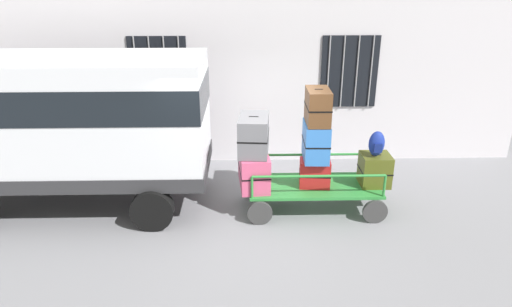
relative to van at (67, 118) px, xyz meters
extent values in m
plane|color=gray|center=(3.03, -0.35, -1.65)|extent=(40.00, 40.00, 0.00)
cube|color=silver|center=(3.03, 2.14, 0.85)|extent=(12.00, 0.30, 5.00)
cube|color=black|center=(1.23, 1.97, 0.35)|extent=(1.20, 0.04, 1.50)
cylinder|color=gray|center=(0.78, 1.93, 0.35)|extent=(0.03, 0.03, 1.50)
cylinder|color=gray|center=(1.08, 1.93, 0.35)|extent=(0.03, 0.03, 1.50)
cylinder|color=gray|center=(1.38, 1.93, 0.35)|extent=(0.03, 0.03, 1.50)
cylinder|color=gray|center=(1.68, 1.93, 0.35)|extent=(0.03, 0.03, 1.50)
cube|color=black|center=(5.23, 1.97, 0.35)|extent=(1.20, 0.04, 1.50)
cylinder|color=gray|center=(4.78, 1.93, 0.35)|extent=(0.03, 0.03, 1.50)
cylinder|color=gray|center=(5.08, 1.93, 0.35)|extent=(0.03, 0.03, 1.50)
cylinder|color=gray|center=(5.38, 1.93, 0.35)|extent=(0.03, 0.03, 1.50)
cylinder|color=gray|center=(5.68, 1.93, 0.35)|extent=(0.03, 0.03, 1.50)
cube|color=silver|center=(0.00, 0.01, 0.01)|extent=(4.68, 1.84, 2.02)
cube|color=black|center=(0.00, 0.01, 0.40)|extent=(4.70, 1.86, 0.55)
cube|color=#2D2D30|center=(0.00, 0.01, -0.88)|extent=(4.72, 1.88, 0.24)
cylinder|color=black|center=(1.50, -0.91, -1.30)|extent=(0.70, 0.22, 0.70)
cube|color=#2D8438|center=(4.22, -0.29, -1.20)|extent=(2.27, 1.02, 0.05)
cylinder|color=#383838|center=(5.19, -0.82, -1.44)|extent=(0.42, 0.06, 0.42)
cylinder|color=#383838|center=(5.19, 0.24, -1.44)|extent=(0.42, 0.06, 0.42)
cylinder|color=#383838|center=(3.25, -0.82, -1.44)|extent=(0.42, 0.06, 0.42)
cylinder|color=#383838|center=(3.25, 0.24, -1.44)|extent=(0.42, 0.06, 0.42)
cylinder|color=#2D8438|center=(5.31, -0.76, -0.99)|extent=(0.04, 0.04, 0.38)
cylinder|color=#2D8438|center=(5.31, 0.18, -0.99)|extent=(0.04, 0.04, 0.38)
cylinder|color=#2D8438|center=(3.12, -0.76, -0.99)|extent=(0.04, 0.04, 0.38)
cylinder|color=#2D8438|center=(3.12, 0.18, -0.99)|extent=(0.04, 0.04, 0.38)
cylinder|color=#2D8438|center=(4.22, -0.76, -0.80)|extent=(2.19, 0.04, 0.04)
cylinder|color=#2D8438|center=(4.22, 0.18, -0.80)|extent=(2.19, 0.04, 0.04)
cube|color=#CC4C72|center=(3.16, -0.29, -0.87)|extent=(0.55, 0.92, 0.61)
cube|color=black|center=(3.16, -0.29, -0.87)|extent=(0.56, 0.93, 0.02)
cube|color=black|center=(3.16, -0.29, -0.57)|extent=(0.16, 0.04, 0.02)
cube|color=slate|center=(3.16, -0.28, -0.24)|extent=(0.55, 0.82, 0.64)
cube|color=black|center=(3.16, -0.28, -0.24)|extent=(0.56, 0.83, 0.02)
cube|color=black|center=(3.16, -0.28, 0.07)|extent=(0.16, 0.04, 0.02)
cube|color=#B21E1E|center=(4.22, -0.32, -0.94)|extent=(0.55, 0.40, 0.48)
cube|color=black|center=(4.22, -0.32, -0.94)|extent=(0.56, 0.41, 0.02)
cube|color=black|center=(4.22, -0.32, -0.70)|extent=(0.16, 0.04, 0.02)
cube|color=#3372C6|center=(4.22, -0.27, -0.37)|extent=(0.43, 0.69, 0.64)
cube|color=black|center=(4.22, -0.27, -0.37)|extent=(0.44, 0.70, 0.02)
cube|color=black|center=(4.22, -0.27, -0.05)|extent=(0.14, 0.03, 0.02)
cube|color=brown|center=(4.22, -0.28, 0.24)|extent=(0.38, 0.66, 0.57)
cube|color=black|center=(4.22, -0.28, 0.24)|extent=(0.39, 0.67, 0.02)
cube|color=black|center=(4.22, -0.28, 0.53)|extent=(0.13, 0.03, 0.02)
cube|color=#4C5119|center=(5.27, -0.29, -0.90)|extent=(0.50, 0.49, 0.55)
cube|color=black|center=(5.27, -0.29, -0.90)|extent=(0.51, 0.50, 0.02)
cube|color=black|center=(5.27, -0.29, -0.63)|extent=(0.16, 0.03, 0.02)
ellipsoid|color=navy|center=(5.24, -0.34, -0.40)|extent=(0.27, 0.19, 0.44)
cube|color=navy|center=(5.24, -0.43, -0.44)|extent=(0.14, 0.06, 0.15)
camera|label=1|loc=(3.02, -7.36, 2.27)|focal=31.40mm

